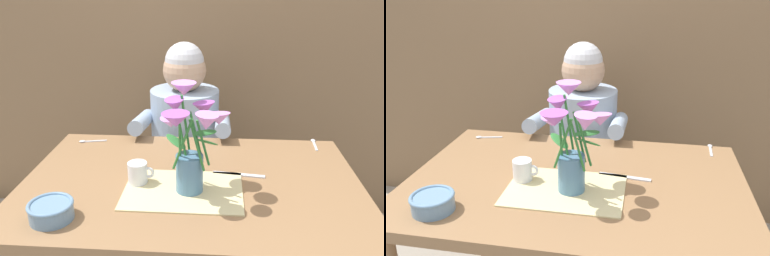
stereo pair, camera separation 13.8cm
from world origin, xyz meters
The scene contains 10 objects.
wood_panel_backdrop centered at (0.00, 1.05, 1.25)m, with size 4.00×0.10×2.50m, color brown.
dining_table centered at (0.00, 0.00, 0.64)m, with size 1.20×0.80×0.74m.
seated_person centered at (-0.08, 0.62, 0.56)m, with size 0.45×0.47×1.14m.
striped_placemat centered at (-0.02, -0.08, 0.74)m, with size 0.40×0.28×0.01m, color beige.
flower_vase centered at (0.00, -0.08, 0.94)m, with size 0.24×0.30×0.35m.
ceramic_bowl centered at (-0.40, -0.27, 0.77)m, with size 0.14×0.14×0.06m.
dinner_knife centered at (0.17, 0.05, 0.74)m, with size 0.19×0.02×0.01m, color silver.
tea_cup centered at (-0.18, -0.04, 0.78)m, with size 0.09×0.07×0.08m.
spoon_0 centered at (-0.48, 0.31, 0.74)m, with size 0.12×0.04×0.01m.
spoon_1 centered at (0.51, 0.37, 0.74)m, with size 0.02×0.12×0.01m.
Camera 1 is at (0.09, -1.23, 1.41)m, focal length 36.59 mm.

